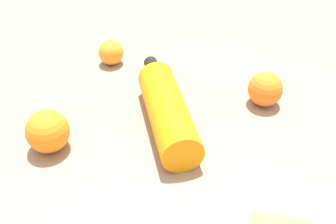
# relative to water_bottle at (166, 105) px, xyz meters

# --- Properties ---
(ground_plane) EXTENTS (2.40, 2.40, 0.00)m
(ground_plane) POSITION_rel_water_bottle_xyz_m (0.06, 0.02, -0.04)
(ground_plane) COLOR #9E7F60
(water_bottle) EXTENTS (0.25, 0.28, 0.08)m
(water_bottle) POSITION_rel_water_bottle_xyz_m (0.00, 0.00, 0.00)
(water_bottle) COLOR orange
(water_bottle) RESTS_ON ground_plane
(orange_0) EXTENTS (0.06, 0.06, 0.06)m
(orange_0) POSITION_rel_water_bottle_xyz_m (-0.10, -0.25, -0.01)
(orange_0) COLOR orange
(orange_0) RESTS_ON ground_plane
(orange_1) EXTENTS (0.08, 0.08, 0.08)m
(orange_1) POSITION_rel_water_bottle_xyz_m (0.19, -0.12, 0.00)
(orange_1) COLOR orange
(orange_1) RESTS_ON ground_plane
(orange_2) EXTENTS (0.07, 0.07, 0.07)m
(orange_2) POSITION_rel_water_bottle_xyz_m (-0.17, 0.13, -0.00)
(orange_2) COLOR orange
(orange_2) RESTS_ON ground_plane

